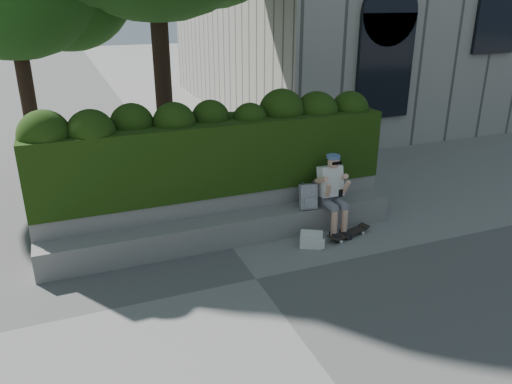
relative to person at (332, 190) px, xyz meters
name	(u,v)px	position (x,y,z in m)	size (l,w,h in m)	color
ground	(256,279)	(-1.84, -1.07, -0.75)	(80.00, 80.00, 0.00)	slate
bench_ledge	(228,231)	(-1.84, 0.18, -0.53)	(6.00, 0.45, 0.45)	gray
planter_wall	(219,212)	(-1.84, 0.66, -0.38)	(6.00, 0.50, 0.75)	gray
hedge	(214,155)	(-1.84, 0.88, 0.60)	(6.00, 1.00, 1.20)	black
person	(332,190)	(0.00, 0.00, 0.00)	(0.40, 0.76, 1.38)	slate
skateboard	(349,233)	(0.16, -0.38, -0.68)	(0.81, 0.41, 0.08)	black
backpack_plaid	(308,197)	(-0.41, 0.08, -0.09)	(0.29, 0.16, 0.43)	#ABABB0
backpack_ground	(311,240)	(-0.60, -0.44, -0.63)	(0.37, 0.26, 0.24)	silver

